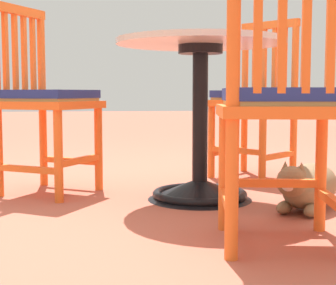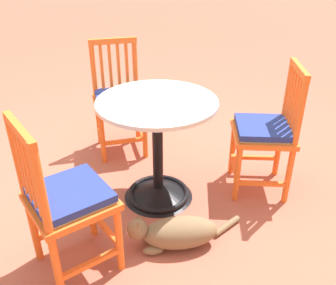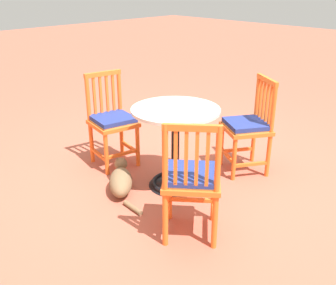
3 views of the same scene
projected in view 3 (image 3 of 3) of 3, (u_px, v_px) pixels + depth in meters
The scene contains 6 objects.
ground_plane at pixel (188, 178), 3.75m from camera, with size 24.00×24.00×0.00m, color #AD5642.
cafe_table at pixel (175, 156), 3.51m from camera, with size 0.76×0.76×0.73m.
orange_chair_facing_out at pixel (248, 127), 3.73m from camera, with size 0.55×0.55×0.91m.
orange_chair_near_fence at pixel (112, 121), 3.88m from camera, with size 0.47×0.47×0.91m.
orange_chair_tucked_in at pixel (191, 180), 2.77m from camera, with size 0.56×0.56×0.91m.
tabby_cat at pixel (121, 180), 3.50m from camera, with size 0.67×0.44×0.23m.
Camera 3 is at (-2.23, 2.48, 1.76)m, focal length 42.44 mm.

